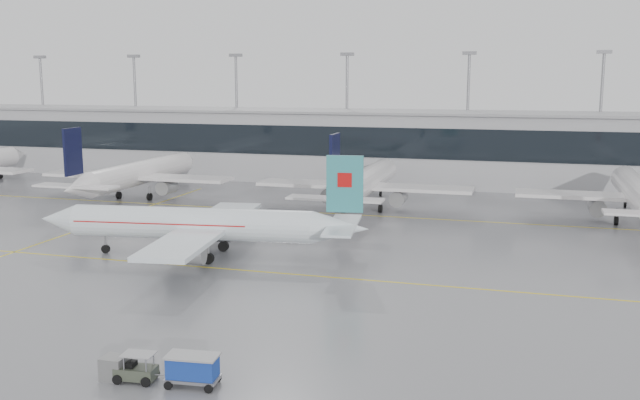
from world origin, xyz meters
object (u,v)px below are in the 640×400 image
(air_canada_jet, at_px, (204,225))
(gse_unit, at_px, (114,368))
(baggage_cart, at_px, (193,368))
(baggage_tug, at_px, (136,371))

(air_canada_jet, relative_size, gse_unit, 24.48)
(baggage_cart, bearing_deg, baggage_tug, 180.00)
(baggage_tug, bearing_deg, baggage_cart, -0.00)
(baggage_cart, distance_m, gse_unit, 5.07)
(air_canada_jet, distance_m, baggage_cart, 31.17)
(air_canada_jet, bearing_deg, gse_unit, 97.31)
(air_canada_jet, bearing_deg, baggage_cart, 106.53)
(baggage_tug, height_order, gse_unit, baggage_tug)
(baggage_tug, relative_size, gse_unit, 2.61)
(gse_unit, bearing_deg, baggage_tug, 2.51)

